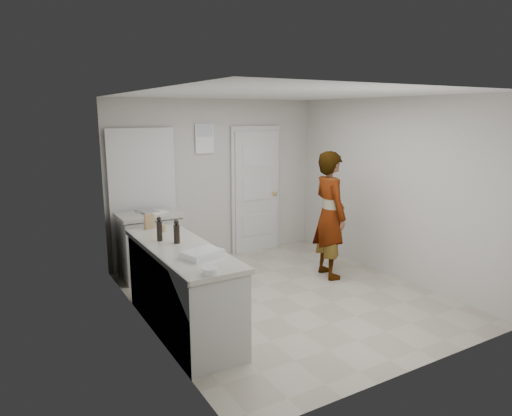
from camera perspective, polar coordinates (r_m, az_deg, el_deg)
ground at (r=5.92m, az=3.69°, el=-10.95°), size 4.00×4.00×0.00m
room_shell at (r=7.20m, az=-6.05°, el=1.63°), size 4.00×4.00×4.00m
main_counter at (r=4.97m, az=-9.16°, el=-10.32°), size 0.64×1.96×0.93m
side_counter at (r=6.60m, az=-13.06°, el=-4.87°), size 0.84×0.61×0.93m
person at (r=6.45m, az=9.22°, el=-0.85°), size 0.53×0.71×1.78m
cake_mix_box at (r=5.59m, az=-13.22°, el=-1.66°), size 0.12×0.07×0.18m
spice_jar at (r=5.43m, az=-11.46°, el=-2.52°), size 0.05×0.05×0.08m
oil_cruet_a at (r=4.91m, az=-9.89°, el=-2.97°), size 0.07×0.07×0.26m
oil_cruet_b at (r=5.04m, az=-11.99°, el=-2.62°), size 0.06×0.06×0.27m
baking_dish at (r=4.44m, az=-6.72°, el=-5.72°), size 0.42×0.35×0.06m
egg_bowl at (r=3.98m, az=-5.77°, el=-7.83°), size 0.14×0.14×0.06m
papers at (r=6.54m, az=-12.77°, el=-0.46°), size 0.42×0.45×0.01m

